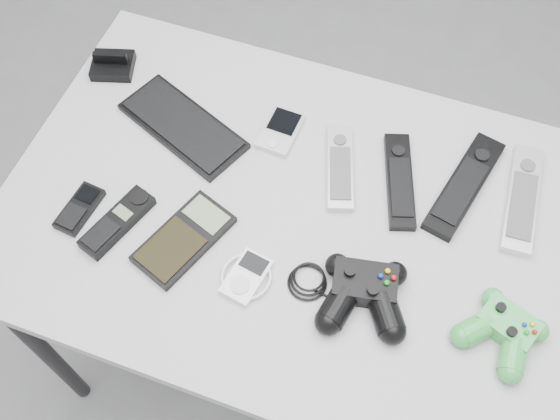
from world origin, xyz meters
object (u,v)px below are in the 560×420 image
(mp3_player, at_px, (246,277))
(remote_silver_a, at_px, (340,167))
(controller_green, at_px, (504,330))
(remote_silver_b, at_px, (522,198))
(calculator, at_px, (184,239))
(mobile_phone, at_px, (79,208))
(pda, at_px, (280,131))
(controller_black, at_px, (364,292))
(pda_keyboard, at_px, (183,125))
(cordless_handset, at_px, (117,222))
(remote_black_b, at_px, (465,185))
(remote_black_a, at_px, (400,180))
(desk, at_px, (307,234))

(mp3_player, bearing_deg, remote_silver_a, 82.33)
(controller_green, bearing_deg, remote_silver_b, 113.62)
(calculator, bearing_deg, remote_silver_a, 68.31)
(remote_silver_a, height_order, mobile_phone, remote_silver_a)
(remote_silver_a, height_order, calculator, remote_silver_a)
(pda, bearing_deg, controller_green, -25.76)
(mp3_player, height_order, controller_black, controller_black)
(pda_keyboard, relative_size, controller_black, 1.03)
(controller_black, bearing_deg, mp3_player, 178.96)
(cordless_handset, relative_size, calculator, 0.84)
(cordless_handset, height_order, controller_green, controller_green)
(pda, relative_size, remote_black_b, 0.43)
(pda, relative_size, controller_black, 0.40)
(pda, bearing_deg, controller_black, -45.21)
(pda, bearing_deg, remote_black_b, 2.49)
(mobile_phone, bearing_deg, controller_black, 7.12)
(pda, distance_m, remote_black_b, 0.39)
(calculator, relative_size, mp3_player, 1.92)
(remote_silver_b, height_order, cordless_handset, same)
(remote_black_a, distance_m, controller_green, 0.35)
(mobile_phone, relative_size, controller_green, 0.75)
(remote_black_b, distance_m, controller_black, 0.32)
(remote_silver_a, bearing_deg, mp3_player, -125.17)
(remote_silver_a, bearing_deg, cordless_handset, -161.52)
(pda_keyboard, bearing_deg, mobile_phone, -90.15)
(calculator, height_order, controller_black, controller_black)
(desk, relative_size, pda, 10.82)
(desk, height_order, controller_black, controller_black)
(mobile_phone, relative_size, cordless_handset, 0.68)
(pda_keyboard, distance_m, mp3_player, 0.38)
(remote_black_a, bearing_deg, pda, 154.22)
(remote_silver_a, relative_size, remote_black_b, 0.78)
(desk, xyz_separation_m, pda, (-0.12, 0.17, 0.08))
(mobile_phone, relative_size, controller_black, 0.40)
(remote_silver_b, bearing_deg, desk, -158.34)
(desk, distance_m, remote_silver_a, 0.15)
(mobile_phone, height_order, cordless_handset, cordless_handset)
(calculator, bearing_deg, controller_black, 20.90)
(pda, height_order, remote_black_b, remote_black_b)
(mobile_phone, bearing_deg, remote_silver_a, 36.40)
(mobile_phone, distance_m, calculator, 0.22)
(desk, xyz_separation_m, calculator, (-0.21, -0.13, 0.08))
(remote_silver_b, height_order, mp3_player, remote_silver_b)
(remote_black_b, relative_size, controller_black, 0.94)
(pda_keyboard, bearing_deg, calculator, -42.85)
(pda_keyboard, distance_m, remote_black_b, 0.59)
(remote_black_a, height_order, remote_silver_b, remote_silver_b)
(calculator, bearing_deg, remote_silver_b, 47.70)
(pda_keyboard, xyz_separation_m, remote_black_a, (0.47, 0.02, 0.00))
(mobile_phone, height_order, calculator, same)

